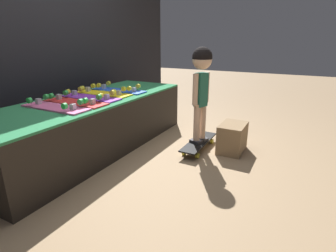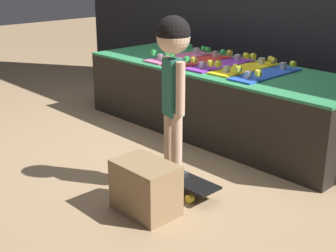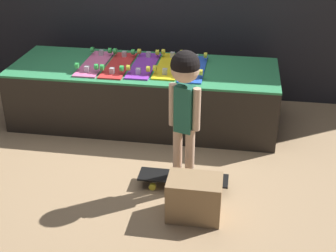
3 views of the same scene
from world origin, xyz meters
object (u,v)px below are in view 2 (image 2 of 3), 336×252
at_px(skateboard_red_on_rack, 198,60).
at_px(skateboard_on_floor, 173,176).
at_px(child, 173,67).
at_px(skateboard_purple_on_rack, 220,64).
at_px(storage_box, 146,187).
at_px(skateboard_pink_on_rack, 179,56).
at_px(skateboard_blue_on_rack, 266,73).
at_px(skateboard_yellow_on_rack, 245,68).

height_order(skateboard_red_on_rack, skateboard_on_floor, skateboard_red_on_rack).
bearing_deg(child, skateboard_on_floor, -163.00).
height_order(skateboard_purple_on_rack, skateboard_on_floor, skateboard_purple_on_rack).
bearing_deg(storage_box, skateboard_pink_on_rack, 128.88).
height_order(skateboard_red_on_rack, skateboard_purple_on_rack, same).
bearing_deg(skateboard_pink_on_rack, storage_box, -51.12).
bearing_deg(skateboard_red_on_rack, skateboard_blue_on_rack, 1.23).
xyz_separation_m(skateboard_pink_on_rack, skateboard_yellow_on_rack, (0.69, 0.05, 0.00)).
xyz_separation_m(skateboard_yellow_on_rack, skateboard_blue_on_rack, (0.23, -0.04, 0.00)).
distance_m(skateboard_pink_on_rack, child, 1.42).
xyz_separation_m(skateboard_red_on_rack, child, (0.74, -1.01, 0.21)).
bearing_deg(skateboard_purple_on_rack, storage_box, -65.38).
distance_m(skateboard_yellow_on_rack, child, 1.12).
bearing_deg(skateboard_yellow_on_rack, skateboard_blue_on_rack, -9.39).
xyz_separation_m(skateboard_blue_on_rack, child, (0.05, -1.03, 0.21)).
height_order(skateboard_purple_on_rack, child, child).
relative_size(skateboard_blue_on_rack, storage_box, 1.83).
bearing_deg(skateboard_pink_on_rack, child, -46.36).
height_order(skateboard_blue_on_rack, storage_box, skateboard_blue_on_rack).
xyz_separation_m(skateboard_yellow_on_rack, child, (0.28, -1.07, 0.21)).
relative_size(skateboard_purple_on_rack, skateboard_yellow_on_rack, 1.00).
bearing_deg(skateboard_purple_on_rack, skateboard_on_floor, -63.84).
height_order(skateboard_on_floor, storage_box, storage_box).
height_order(child, storage_box, child).
relative_size(skateboard_pink_on_rack, child, 0.68).
bearing_deg(skateboard_pink_on_rack, skateboard_on_floor, -46.36).
height_order(skateboard_red_on_rack, skateboard_yellow_on_rack, same).
bearing_deg(skateboard_on_floor, child, 0.00).
relative_size(skateboard_purple_on_rack, child, 0.68).
bearing_deg(skateboard_pink_on_rack, skateboard_yellow_on_rack, 3.95).
bearing_deg(storage_box, skateboard_purple_on_rack, 114.62).
distance_m(skateboard_red_on_rack, skateboard_yellow_on_rack, 0.46).
distance_m(skateboard_purple_on_rack, skateboard_blue_on_rack, 0.46).
xyz_separation_m(skateboard_purple_on_rack, storage_box, (0.63, -1.37, -0.43)).
xyz_separation_m(skateboard_pink_on_rack, skateboard_blue_on_rack, (0.92, 0.01, 0.00)).
bearing_deg(skateboard_on_floor, skateboard_pink_on_rack, 133.64).
bearing_deg(skateboard_yellow_on_rack, skateboard_red_on_rack, -173.45).
bearing_deg(skateboard_purple_on_rack, skateboard_blue_on_rack, -1.33).
xyz_separation_m(skateboard_pink_on_rack, child, (0.97, -1.02, 0.21)).
height_order(skateboard_pink_on_rack, skateboard_purple_on_rack, same).
bearing_deg(storage_box, child, 109.60).
xyz_separation_m(skateboard_pink_on_rack, skateboard_red_on_rack, (0.23, -0.01, 0.00)).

